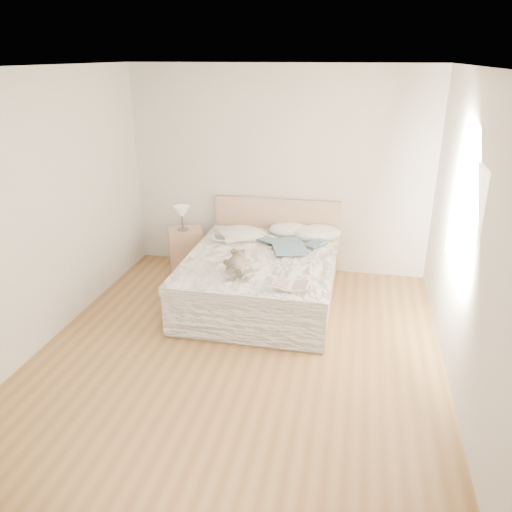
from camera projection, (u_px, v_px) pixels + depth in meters
name	position (u px, v px, depth m)	size (l,w,h in m)	color
floor	(239.00, 351.00, 5.06)	(4.00, 4.50, 0.00)	brown
ceiling	(235.00, 67.00, 4.04)	(4.00, 4.50, 0.00)	silver
wall_back	(278.00, 172.00, 6.59)	(4.00, 0.02, 2.70)	beige
wall_front	(131.00, 364.00, 2.51)	(4.00, 0.02, 2.70)	beige
wall_left	(41.00, 212.00, 4.93)	(0.02, 4.50, 2.70)	beige
wall_right	(470.00, 240.00, 4.17)	(0.02, 4.50, 2.70)	beige
window	(464.00, 218.00, 4.41)	(0.02, 1.30, 1.10)	white
bed	(262.00, 276.00, 6.02)	(1.72, 2.14, 1.00)	tan
nightstand	(186.00, 249.00, 6.94)	(0.45, 0.40, 0.56)	tan
table_lamp	(182.00, 213.00, 6.74)	(0.28, 0.28, 0.34)	#514C46
pillow_left	(241.00, 234.00, 6.45)	(0.63, 0.44, 0.19)	silver
pillow_middle	(290.00, 230.00, 6.59)	(0.55, 0.39, 0.17)	white
pillow_right	(317.00, 233.00, 6.47)	(0.64, 0.45, 0.19)	white
blouse	(289.00, 246.00, 6.05)	(0.60, 0.64, 0.02)	#3B566D
photo_book	(226.00, 239.00, 6.29)	(0.33, 0.23, 0.02)	white
childrens_book	(291.00, 285.00, 5.03)	(0.39, 0.26, 0.03)	#F8E9C6
teddy_bear	(236.00, 270.00, 5.33)	(0.26, 0.37, 0.19)	brown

